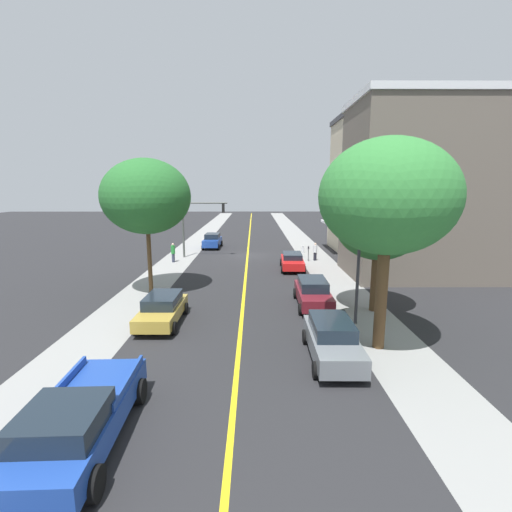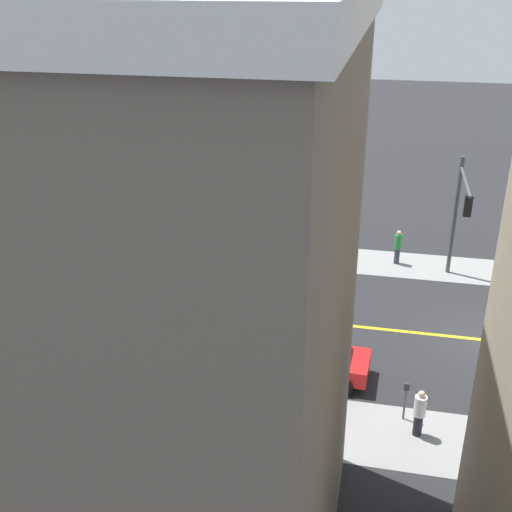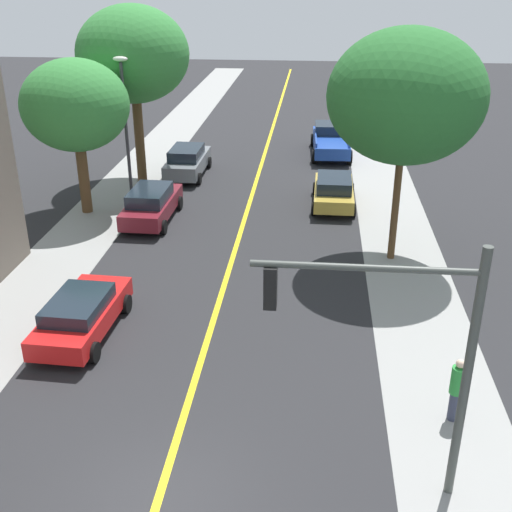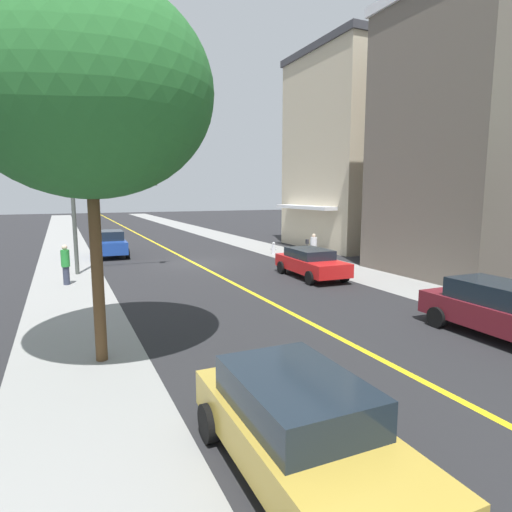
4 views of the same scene
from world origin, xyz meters
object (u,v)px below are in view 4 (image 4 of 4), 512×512
at_px(red_sedan_left_curb, 311,262).
at_px(traffic_light_mast, 102,196).
at_px(parking_meter, 307,248).
at_px(pedestrian_white_shirt, 314,247).
at_px(blue_sedan_right_curb, 110,243).
at_px(maroon_sedan_left_curb, 503,310).
at_px(street_tree_right_corner, 87,91).
at_px(pedestrian_green_shirt, 66,264).
at_px(fire_hydrant, 274,248).
at_px(gold_sedan_right_curb, 300,427).

bearing_deg(red_sedan_left_curb, traffic_light_mast, -119.81).
xyz_separation_m(parking_meter, pedestrian_white_shirt, (-0.72, -0.44, -0.05)).
bearing_deg(pedestrian_white_shirt, blue_sedan_right_curb, 175.69).
height_order(maroon_sedan_left_curb, pedestrian_white_shirt, pedestrian_white_shirt).
bearing_deg(pedestrian_white_shirt, street_tree_right_corner, -109.63).
height_order(parking_meter, pedestrian_green_shirt, pedestrian_green_shirt).
bearing_deg(pedestrian_green_shirt, maroon_sedan_left_curb, -13.74).
relative_size(parking_meter, maroon_sedan_left_curb, 0.30).
height_order(fire_hydrant, pedestrian_green_shirt, pedestrian_green_shirt).
bearing_deg(street_tree_right_corner, pedestrian_green_shirt, -86.33).
height_order(street_tree_right_corner, traffic_light_mast, street_tree_right_corner).
relative_size(red_sedan_left_curb, maroon_sedan_left_curb, 0.96).
bearing_deg(fire_hydrant, red_sedan_left_curb, 75.92).
xyz_separation_m(maroon_sedan_left_curb, pedestrian_white_shirt, (-2.40, -13.79, 0.07)).
bearing_deg(blue_sedan_right_curb, traffic_light_mast, -6.50).
bearing_deg(pedestrian_white_shirt, fire_hydrant, 129.33).
bearing_deg(traffic_light_mast, blue_sedan_right_curb, 81.67).
bearing_deg(red_sedan_left_curb, fire_hydrant, 168.36).
height_order(red_sedan_left_curb, pedestrian_green_shirt, pedestrian_green_shirt).
bearing_deg(maroon_sedan_left_curb, traffic_light_mast, -148.26).
xyz_separation_m(street_tree_right_corner, traffic_light_mast, (-1.30, -12.49, -2.43)).
relative_size(red_sedan_left_curb, pedestrian_green_shirt, 2.52).
relative_size(traffic_light_mast, red_sedan_left_curb, 1.31).
xyz_separation_m(gold_sedan_right_curb, maroon_sedan_left_curb, (-8.27, -2.82, 0.05)).
bearing_deg(blue_sedan_right_curb, parking_meter, 53.50).
xyz_separation_m(blue_sedan_right_curb, pedestrian_green_shirt, (2.78, 8.29, 0.10)).
relative_size(fire_hydrant, parking_meter, 0.57).
xyz_separation_m(street_tree_right_corner, fire_hydrant, (-12.27, -14.77, -5.97)).
bearing_deg(gold_sedan_right_curb, pedestrian_green_shirt, -169.26).
relative_size(maroon_sedan_left_curb, blue_sedan_right_curb, 1.12).
xyz_separation_m(red_sedan_left_curb, blue_sedan_right_curb, (8.14, -11.42, 0.11)).
distance_m(fire_hydrant, traffic_light_mast, 11.76).
relative_size(blue_sedan_right_curb, pedestrian_white_shirt, 2.47).
relative_size(traffic_light_mast, pedestrian_green_shirt, 3.29).
height_order(red_sedan_left_curb, pedestrian_white_shirt, pedestrian_white_shirt).
bearing_deg(street_tree_right_corner, parking_meter, -139.76).
height_order(traffic_light_mast, maroon_sedan_left_curb, traffic_light_mast).
height_order(maroon_sedan_left_curb, pedestrian_green_shirt, pedestrian_green_shirt).
bearing_deg(blue_sedan_right_curb, gold_sedan_right_curb, 2.02).
distance_m(fire_hydrant, gold_sedan_right_curb, 22.96).
bearing_deg(maroon_sedan_left_curb, red_sedan_left_curb, -177.64).
height_order(red_sedan_left_curb, gold_sedan_right_curb, gold_sedan_right_curb).
relative_size(fire_hydrant, pedestrian_white_shirt, 0.48).
bearing_deg(gold_sedan_right_curb, blue_sedan_right_curb, -179.31).
bearing_deg(pedestrian_green_shirt, street_tree_right_corner, -50.63).
distance_m(fire_hydrant, maroon_sedan_left_curb, 17.92).
distance_m(maroon_sedan_left_curb, pedestrian_white_shirt, 14.00).
bearing_deg(parking_meter, red_sedan_left_curb, 61.41).
relative_size(red_sedan_left_curb, pedestrian_white_shirt, 2.67).
relative_size(fire_hydrant, gold_sedan_right_curb, 0.18).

